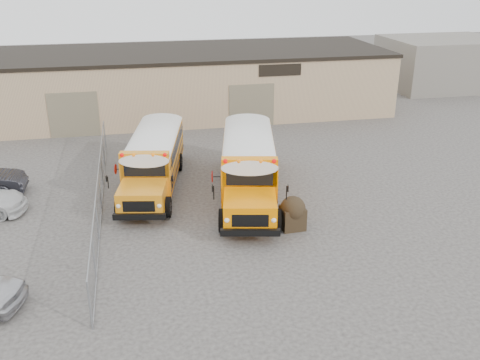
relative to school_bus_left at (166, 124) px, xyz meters
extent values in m
plane|color=#393634|center=(2.24, -11.36, -1.60)|extent=(120.00, 120.00, 0.00)
cube|color=tan|center=(2.24, 8.64, 0.65)|extent=(30.00, 10.00, 4.50)
cube|color=black|center=(2.24, 8.64, 2.95)|extent=(30.20, 10.20, 0.25)
cube|color=black|center=(8.24, 3.62, 2.30)|extent=(3.00, 0.08, 0.80)
cube|color=#766C54|center=(-5.76, 3.62, -0.10)|extent=(3.20, 0.08, 3.00)
cube|color=#766C54|center=(6.24, 3.62, -0.10)|extent=(3.20, 0.08, 3.00)
cylinder|color=gray|center=(-3.76, -17.36, -0.70)|extent=(0.07, 0.07, 1.80)
cylinder|color=gray|center=(-3.76, -14.36, -0.70)|extent=(0.07, 0.07, 1.80)
cylinder|color=gray|center=(-3.76, -11.36, -0.70)|extent=(0.07, 0.07, 1.80)
cylinder|color=gray|center=(-3.76, -8.36, -0.70)|extent=(0.07, 0.07, 1.80)
cylinder|color=gray|center=(-3.76, -5.36, -0.70)|extent=(0.07, 0.07, 1.80)
cylinder|color=gray|center=(-3.76, -2.36, -0.70)|extent=(0.07, 0.07, 1.80)
cylinder|color=gray|center=(-3.76, 0.64, -0.70)|extent=(0.07, 0.07, 1.80)
cylinder|color=gray|center=(-3.76, -8.36, 0.18)|extent=(0.05, 18.00, 0.05)
cylinder|color=gray|center=(-3.76, -8.36, -1.55)|extent=(0.05, 18.00, 0.05)
cube|color=gray|center=(-3.76, -8.36, -0.70)|extent=(0.02, 18.00, 1.70)
cube|color=gray|center=(26.24, 12.64, 0.60)|extent=(10.00, 8.00, 4.40)
cube|color=orange|center=(0.08, 0.40, -0.16)|extent=(3.62, 7.40, 1.91)
cube|color=orange|center=(-0.78, -4.09, -0.58)|extent=(2.40, 2.40, 1.07)
cube|color=black|center=(-0.59, -3.06, 0.37)|extent=(1.89, 0.41, 0.70)
cube|color=white|center=(0.08, 0.40, 0.93)|extent=(3.64, 7.47, 0.37)
cube|color=orange|center=(-0.55, -2.85, 0.96)|extent=(2.33, 0.89, 0.34)
sphere|color=#E50705|center=(-1.55, -2.88, 1.07)|extent=(0.19, 0.19, 0.19)
sphere|color=#E50705|center=(0.38, -3.25, 1.07)|extent=(0.19, 0.19, 0.19)
sphere|color=orange|center=(-1.02, -2.98, 1.07)|extent=(0.19, 0.19, 0.19)
sphere|color=orange|center=(-0.15, -3.14, 1.07)|extent=(0.19, 0.19, 0.19)
cube|color=black|center=(-0.99, -5.17, -1.01)|extent=(2.28, 0.63, 0.26)
cube|color=black|center=(0.75, 3.94, -1.01)|extent=(2.28, 0.61, 0.26)
cube|color=black|center=(0.08, 0.40, -0.23)|extent=(3.63, 7.27, 0.06)
cube|color=black|center=(0.13, 0.68, 0.37)|extent=(3.44, 6.31, 0.58)
cylinder|color=black|center=(-1.85, -3.78, -1.12)|extent=(0.44, 1.00, 0.97)
cylinder|color=black|center=(0.33, -4.19, -1.12)|extent=(0.44, 1.00, 0.97)
cylinder|color=black|center=(-0.75, 2.00, -1.12)|extent=(0.44, 1.00, 0.97)
cylinder|color=black|center=(1.43, 1.59, -1.12)|extent=(0.44, 1.00, 0.97)
cylinder|color=#BF0505|center=(-1.94, -1.68, -0.04)|extent=(0.13, 0.52, 0.52)
cube|color=#FF8100|center=(4.83, -1.28, -0.05)|extent=(4.01, 7.98, 2.06)
cube|color=#FF8100|center=(3.82, -6.09, -0.50)|extent=(2.61, 2.61, 1.15)
cube|color=black|center=(4.05, -4.99, 0.53)|extent=(2.03, 0.48, 0.75)
cube|color=white|center=(4.83, -1.28, 1.13)|extent=(4.03, 8.06, 0.40)
cube|color=#FF8100|center=(4.10, -4.76, 1.16)|extent=(2.51, 0.99, 0.36)
sphere|color=#E50705|center=(3.02, -4.78, 1.28)|extent=(0.20, 0.20, 0.20)
sphere|color=#E50705|center=(5.08, -5.21, 1.28)|extent=(0.20, 0.20, 0.20)
sphere|color=orange|center=(3.59, -4.89, 1.28)|extent=(0.20, 0.20, 0.20)
sphere|color=orange|center=(4.52, -5.09, 1.28)|extent=(0.20, 0.20, 0.20)
cube|color=black|center=(3.58, -7.25, -0.96)|extent=(2.45, 0.72, 0.28)
cube|color=black|center=(5.62, 2.52, -0.96)|extent=(2.45, 0.70, 0.28)
cube|color=black|center=(4.83, -1.28, -0.13)|extent=(4.02, 7.84, 0.06)
cube|color=black|center=(4.89, -0.98, 0.53)|extent=(3.80, 6.81, 0.62)
cylinder|color=black|center=(2.68, -5.74, -1.08)|extent=(0.49, 1.08, 1.04)
cylinder|color=black|center=(5.01, -6.23, -1.08)|extent=(0.49, 1.08, 1.04)
cylinder|color=black|center=(3.97, 0.46, -1.08)|extent=(0.49, 1.08, 1.04)
cylinder|color=black|center=(6.31, -0.03, -1.08)|extent=(0.49, 1.08, 1.04)
cylinder|color=#BF0505|center=(2.62, -3.48, 0.07)|extent=(0.14, 0.56, 0.56)
cube|color=black|center=(4.51, -11.96, -1.10)|extent=(1.06, 0.96, 1.01)
sphere|color=black|center=(4.51, -11.96, -0.65)|extent=(1.11, 1.11, 1.11)
camera|label=1|loc=(-1.99, -31.98, 9.31)|focal=40.00mm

